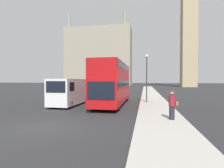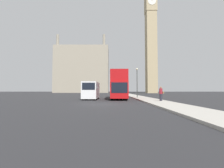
# 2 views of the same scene
# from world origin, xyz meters

# --- Properties ---
(ground_plane) EXTENTS (300.00, 300.00, 0.00)m
(ground_plane) POSITION_xyz_m (0.00, 0.00, 0.00)
(ground_plane) COLOR #28282B
(sidewalk_strip) EXTENTS (2.99, 120.00, 0.15)m
(sidewalk_strip) POSITION_xyz_m (6.50, 0.00, 0.07)
(sidewalk_strip) COLOR #ADA89E
(sidewalk_strip) RESTS_ON ground_plane
(clock_tower) EXTENTS (5.55, 5.72, 61.44)m
(clock_tower) POSITION_xyz_m (21.43, 60.96, 31.55)
(clock_tower) COLOR tan
(clock_tower) RESTS_ON ground_plane
(building_block_distant) EXTENTS (31.26, 12.35, 33.32)m
(building_block_distant) POSITION_xyz_m (-16.60, 74.37, 13.70)
(building_block_distant) COLOR #9E937F
(building_block_distant) RESTS_ON ground_plane
(red_double_decker_bus) EXTENTS (2.48, 10.43, 4.27)m
(red_double_decker_bus) POSITION_xyz_m (2.24, 9.56, 2.39)
(red_double_decker_bus) COLOR #B71114
(red_double_decker_bus) RESTS_ON ground_plane
(white_van) EXTENTS (2.13, 5.62, 2.66)m
(white_van) POSITION_xyz_m (-1.97, 8.01, 1.42)
(white_van) COLOR white
(white_van) RESTS_ON ground_plane
(pedestrian) EXTENTS (0.54, 0.38, 1.70)m
(pedestrian) POSITION_xyz_m (7.14, 2.65, 1.00)
(pedestrian) COLOR #23232D
(pedestrian) RESTS_ON sidewalk_strip
(street_lamp) EXTENTS (0.36, 0.36, 5.19)m
(street_lamp) POSITION_xyz_m (5.70, 11.03, 3.61)
(street_lamp) COLOR #2D332D
(street_lamp) RESTS_ON sidewalk_strip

